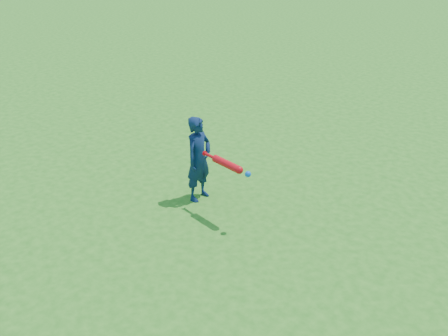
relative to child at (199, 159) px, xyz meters
The scene contains 3 objects.
ground 0.75m from the child, 26.43° to the right, with size 80.00×80.00×0.00m, color #266D1A.
child is the anchor object (origin of this frame).
bat_swing 0.67m from the child, 13.86° to the right, with size 0.83×0.20×0.09m.
Camera 1 is at (3.58, -4.17, 3.35)m, focal length 40.00 mm.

